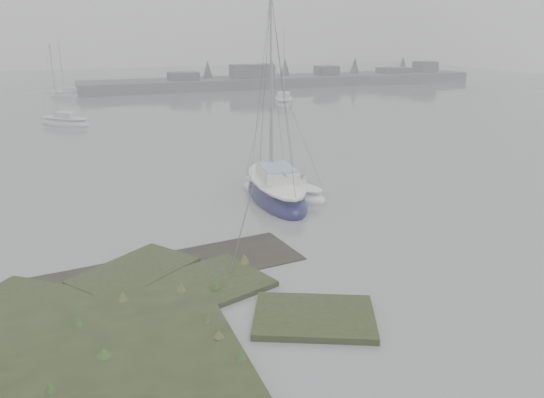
{
  "coord_description": "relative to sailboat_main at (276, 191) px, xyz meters",
  "views": [
    {
      "loc": [
        -5.62,
        -12.81,
        8.13
      ],
      "look_at": [
        1.52,
        5.53,
        1.8
      ],
      "focal_mm": 35.0,
      "sensor_mm": 36.0,
      "label": 1
    }
  ],
  "objects": [
    {
      "name": "sailboat_main",
      "position": [
        0.0,
        0.0,
        0.0
      ],
      "size": [
        3.41,
        7.79,
        10.65
      ],
      "rotation": [
        0.0,
        0.0,
        -0.13
      ],
      "color": "#0C0B37",
      "rests_on": "ground"
    },
    {
      "name": "sailboat_white",
      "position": [
        0.46,
        0.16,
        -0.11
      ],
      "size": [
        4.14,
        5.2,
        7.19
      ],
      "rotation": [
        0.0,
        0.0,
        0.56
      ],
      "color": "white",
      "rests_on": "ground"
    },
    {
      "name": "ground",
      "position": [
        -3.85,
        18.99,
        -0.33
      ],
      "size": [
        160.0,
        160.0,
        0.0
      ],
      "primitive_type": "plane",
      "color": "slate",
      "rests_on": "ground"
    },
    {
      "name": "sailboat_far_a",
      "position": [
        -9.63,
        26.52,
        -0.1
      ],
      "size": [
        5.02,
        4.93,
        7.47
      ],
      "rotation": [
        0.0,
        0.0,
        0.8
      ],
      "color": "#B5BBC0",
      "rests_on": "ground"
    },
    {
      "name": "far_shoreline",
      "position": [
        23.0,
        50.88,
        0.52
      ],
      "size": [
        60.0,
        8.0,
        4.15
      ],
      "color": "#4C4F51",
      "rests_on": "ground"
    },
    {
      "name": "sailboat_far_c",
      "position": [
        -8.69,
        48.22,
        -0.1
      ],
      "size": [
        5.48,
        3.12,
        7.35
      ],
      "rotation": [
        0.0,
        0.0,
        1.28
      ],
      "color": "#9FA3A8",
      "rests_on": "ground"
    },
    {
      "name": "sailboat_far_b",
      "position": [
        13.57,
        31.79,
        -0.05
      ],
      "size": [
        4.29,
        6.62,
        8.9
      ],
      "rotation": [
        0.0,
        0.0,
        -0.39
      ],
      "color": "#9CA0A6",
      "rests_on": "ground"
    }
  ]
}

